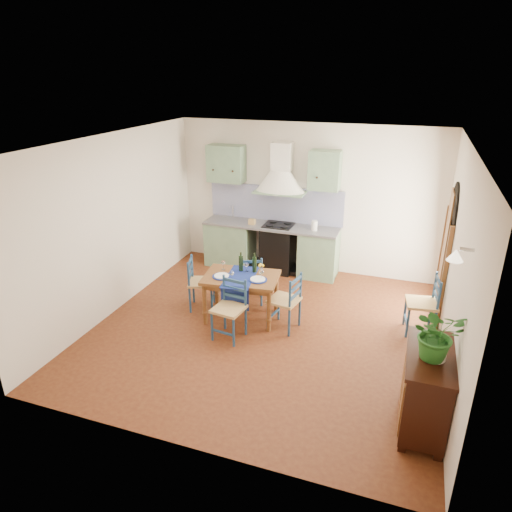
{
  "coord_description": "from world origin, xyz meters",
  "views": [
    {
      "loc": [
        1.85,
        -5.72,
        3.67
      ],
      "look_at": [
        -0.25,
        0.3,
        1.05
      ],
      "focal_mm": 32.0,
      "sensor_mm": 36.0,
      "label": 1
    }
  ],
  "objects_px": {
    "dining_table": "(241,281)",
    "potted_plant": "(438,334)",
    "sideboard": "(426,388)",
    "chair_near": "(230,309)"
  },
  "relations": [
    {
      "from": "chair_near",
      "to": "dining_table",
      "type": "bearing_deg",
      "value": 93.96
    },
    {
      "from": "sideboard",
      "to": "chair_near",
      "type": "bearing_deg",
      "value": 159.58
    },
    {
      "from": "chair_near",
      "to": "potted_plant",
      "type": "height_order",
      "value": "potted_plant"
    },
    {
      "from": "dining_table",
      "to": "chair_near",
      "type": "bearing_deg",
      "value": -86.04
    },
    {
      "from": "sideboard",
      "to": "potted_plant",
      "type": "relative_size",
      "value": 1.84
    },
    {
      "from": "sideboard",
      "to": "dining_table",
      "type": "bearing_deg",
      "value": 149.94
    },
    {
      "from": "dining_table",
      "to": "potted_plant",
      "type": "height_order",
      "value": "potted_plant"
    },
    {
      "from": "dining_table",
      "to": "chair_near",
      "type": "height_order",
      "value": "dining_table"
    },
    {
      "from": "dining_table",
      "to": "potted_plant",
      "type": "relative_size",
      "value": 2.13
    },
    {
      "from": "chair_near",
      "to": "sideboard",
      "type": "distance_m",
      "value": 2.86
    }
  ]
}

